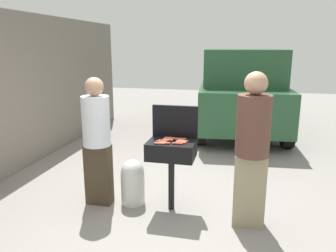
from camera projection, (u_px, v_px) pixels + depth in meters
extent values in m
plane|color=gray|center=(160.00, 206.00, 4.45)|extent=(24.00, 24.00, 0.00)
cube|color=slate|center=(17.00, 92.00, 5.68)|extent=(0.24, 8.00, 2.67)
cylinder|color=black|center=(171.00, 184.00, 4.30)|extent=(0.08, 0.08, 0.71)
cube|color=black|center=(171.00, 150.00, 4.19)|extent=(0.60, 0.44, 0.22)
cube|color=black|center=(175.00, 121.00, 4.32)|extent=(0.60, 0.05, 0.42)
cylinder|color=#C6593D|center=(182.00, 142.00, 4.09)|extent=(0.13, 0.04, 0.03)
cylinder|color=#AD4228|center=(178.00, 144.00, 4.02)|extent=(0.13, 0.03, 0.03)
cylinder|color=#AD4228|center=(179.00, 140.00, 4.19)|extent=(0.13, 0.04, 0.03)
cylinder|color=#AD4228|center=(168.00, 140.00, 4.17)|extent=(0.13, 0.03, 0.03)
cylinder|color=#B74C33|center=(159.00, 144.00, 4.02)|extent=(0.13, 0.04, 0.03)
cylinder|color=#B74C33|center=(181.00, 139.00, 4.23)|extent=(0.13, 0.04, 0.03)
cylinder|color=#C6593D|center=(161.00, 142.00, 4.09)|extent=(0.13, 0.03, 0.03)
cylinder|color=#AD4228|center=(163.00, 141.00, 4.14)|extent=(0.13, 0.03, 0.03)
cylinder|color=#C6593D|center=(168.00, 139.00, 4.21)|extent=(0.13, 0.03, 0.03)
cylinder|color=#C6593D|center=(165.00, 143.00, 4.04)|extent=(0.13, 0.03, 0.03)
cylinder|color=#B74C33|center=(181.00, 143.00, 4.06)|extent=(0.13, 0.03, 0.03)
cylinder|color=#C6593D|center=(183.00, 141.00, 4.13)|extent=(0.13, 0.04, 0.03)
cylinder|color=#B74C33|center=(170.00, 138.00, 4.27)|extent=(0.13, 0.04, 0.03)
cylinder|color=#B74C33|center=(170.00, 139.00, 4.24)|extent=(0.13, 0.03, 0.03)
cylinder|color=silver|center=(133.00, 187.00, 4.48)|extent=(0.32, 0.32, 0.46)
sphere|color=silver|center=(132.00, 171.00, 4.43)|extent=(0.31, 0.31, 0.31)
cube|color=#3F3323|center=(99.00, 174.00, 4.45)|extent=(0.34, 0.19, 0.82)
cylinder|color=silver|center=(96.00, 121.00, 4.27)|extent=(0.36, 0.36, 0.65)
sphere|color=tan|center=(94.00, 87.00, 4.17)|extent=(0.24, 0.24, 0.24)
cube|color=gray|center=(249.00, 191.00, 3.89)|extent=(0.37, 0.20, 0.88)
cylinder|color=brown|center=(253.00, 126.00, 3.70)|extent=(0.38, 0.38, 0.70)
sphere|color=tan|center=(256.00, 83.00, 3.59)|extent=(0.26, 0.26, 0.26)
cube|color=#234C2D|center=(239.00, 99.00, 8.41)|extent=(2.26, 4.54, 0.90)
cube|color=#234C2D|center=(242.00, 66.00, 8.01)|extent=(1.97, 2.74, 0.80)
cylinder|color=black|center=(287.00, 133.00, 6.91)|extent=(0.27, 0.66, 0.64)
cylinder|color=black|center=(201.00, 130.00, 7.15)|extent=(0.27, 0.66, 0.64)
cylinder|color=black|center=(266.00, 107.00, 9.88)|extent=(0.27, 0.66, 0.64)
cylinder|color=black|center=(205.00, 105.00, 10.12)|extent=(0.27, 0.66, 0.64)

